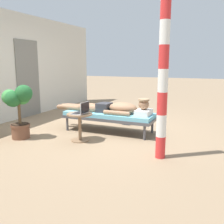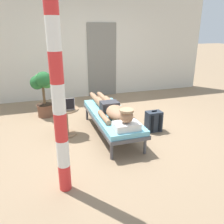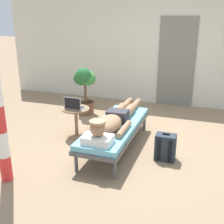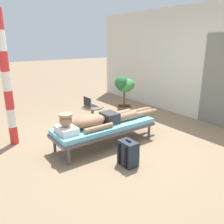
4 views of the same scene
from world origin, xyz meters
The scene contains 10 objects.
ground_plane centered at (0.00, 0.00, 0.00)m, with size 40.00×40.00×0.00m, color #8C7256.
house_wall_back centered at (-0.19, 2.59, 1.35)m, with size 7.60×0.20×2.70m, color beige.
house_door_panel centered at (0.40, 2.48, 1.02)m, with size 0.84×0.03×2.04m, color slate.
lounge_chair centered at (-0.19, -0.19, 0.35)m, with size 0.66×1.94×0.42m.
person_reclining centered at (-0.19, -0.28, 0.52)m, with size 0.53×2.17×0.33m.
side_table centered at (-1.00, 0.04, 0.36)m, with size 0.48×0.48×0.52m.
laptop centered at (-1.00, -0.01, 0.58)m, with size 0.31×0.24×0.23m.
backpack centered at (0.63, -0.31, 0.20)m, with size 0.30×0.26×0.42m.
potted_plant centered at (-1.33, 1.19, 0.65)m, with size 0.50×0.61×1.04m.
porch_post centered at (-1.25, -1.55, 1.19)m, with size 0.15×0.15×2.38m.
Camera 4 is at (3.10, -2.41, 1.87)m, focal length 37.01 mm.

